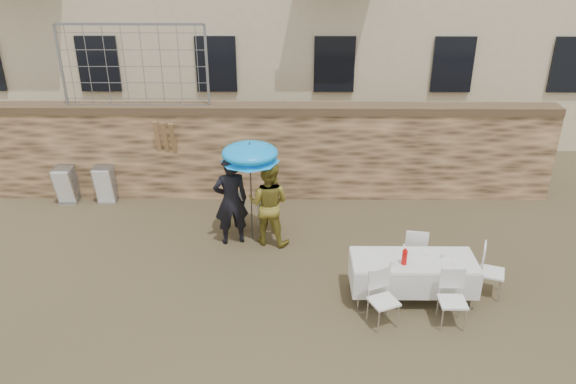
{
  "coord_description": "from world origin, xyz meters",
  "views": [
    {
      "loc": [
        0.49,
        -7.23,
        5.87
      ],
      "look_at": [
        0.4,
        2.2,
        1.4
      ],
      "focal_mm": 35.0,
      "sensor_mm": 36.0,
      "label": 1
    }
  ],
  "objects_px": {
    "man_suit": "(231,201)",
    "woman_dress": "(269,204)",
    "soda_bottle": "(405,257)",
    "table_chair_front_right": "(453,300)",
    "table_chair_side": "(492,271)",
    "table_chair_front_left": "(384,300)",
    "chair_stack_left": "(69,181)",
    "banquet_table": "(414,261)",
    "couple_chair_left": "(234,209)",
    "table_chair_back": "(415,250)",
    "umbrella": "(250,156)",
    "couple_chair_right": "(268,209)",
    "chair_stack_right": "(108,181)"
  },
  "relations": [
    {
      "from": "banquet_table",
      "to": "man_suit",
      "type": "bearing_deg",
      "value": 150.22
    },
    {
      "from": "table_chair_front_right",
      "to": "couple_chair_left",
      "type": "bearing_deg",
      "value": 140.44
    },
    {
      "from": "man_suit",
      "to": "umbrella",
      "type": "xyz_separation_m",
      "value": [
        0.4,
        0.1,
        0.92
      ]
    },
    {
      "from": "table_chair_back",
      "to": "chair_stack_left",
      "type": "xyz_separation_m",
      "value": [
        -7.52,
        3.07,
        -0.02
      ]
    },
    {
      "from": "man_suit",
      "to": "couple_chair_left",
      "type": "height_order",
      "value": "man_suit"
    },
    {
      "from": "umbrella",
      "to": "couple_chair_left",
      "type": "relative_size",
      "value": 2.05
    },
    {
      "from": "umbrella",
      "to": "chair_stack_right",
      "type": "height_order",
      "value": "umbrella"
    },
    {
      "from": "soda_bottle",
      "to": "table_chair_front_right",
      "type": "distance_m",
      "value": 1.02
    },
    {
      "from": "soda_bottle",
      "to": "man_suit",
      "type": "bearing_deg",
      "value": 146.67
    },
    {
      "from": "couple_chair_left",
      "to": "chair_stack_right",
      "type": "height_order",
      "value": "couple_chair_left"
    },
    {
      "from": "banquet_table",
      "to": "soda_bottle",
      "type": "xyz_separation_m",
      "value": [
        -0.2,
        -0.15,
        0.17
      ]
    },
    {
      "from": "table_chair_front_left",
      "to": "chair_stack_left",
      "type": "xyz_separation_m",
      "value": [
        -6.72,
        4.62,
        -0.02
      ]
    },
    {
      "from": "woman_dress",
      "to": "chair_stack_left",
      "type": "bearing_deg",
      "value": -6.64
    },
    {
      "from": "chair_stack_left",
      "to": "table_chair_front_right",
      "type": "bearing_deg",
      "value": -30.59
    },
    {
      "from": "table_chair_front_right",
      "to": "table_chair_side",
      "type": "xyz_separation_m",
      "value": [
        0.9,
        0.85,
        0.0
      ]
    },
    {
      "from": "couple_chair_right",
      "to": "table_chair_front_left",
      "type": "xyz_separation_m",
      "value": [
        1.99,
        -3.18,
        0.0
      ]
    },
    {
      "from": "woman_dress",
      "to": "couple_chair_left",
      "type": "bearing_deg",
      "value": -20.28
    },
    {
      "from": "table_chair_back",
      "to": "chair_stack_right",
      "type": "xyz_separation_m",
      "value": [
        -6.62,
        3.07,
        -0.02
      ]
    },
    {
      "from": "umbrella",
      "to": "table_chair_front_left",
      "type": "relative_size",
      "value": 2.05
    },
    {
      "from": "man_suit",
      "to": "woman_dress",
      "type": "height_order",
      "value": "man_suit"
    },
    {
      "from": "couple_chair_left",
      "to": "table_chair_back",
      "type": "height_order",
      "value": "same"
    },
    {
      "from": "chair_stack_left",
      "to": "couple_chair_left",
      "type": "bearing_deg",
      "value": -19.66
    },
    {
      "from": "woman_dress",
      "to": "table_chair_front_left",
      "type": "relative_size",
      "value": 1.83
    },
    {
      "from": "table_chair_front_right",
      "to": "table_chair_side",
      "type": "distance_m",
      "value": 1.24
    },
    {
      "from": "table_chair_side",
      "to": "soda_bottle",
      "type": "bearing_deg",
      "value": 118.58
    },
    {
      "from": "couple_chair_left",
      "to": "chair_stack_right",
      "type": "relative_size",
      "value": 1.04
    },
    {
      "from": "chair_stack_right",
      "to": "chair_stack_left",
      "type": "bearing_deg",
      "value": 180.0
    },
    {
      "from": "couple_chair_right",
      "to": "table_chair_front_right",
      "type": "xyz_separation_m",
      "value": [
        3.09,
        -3.18,
        0.0
      ]
    },
    {
      "from": "man_suit",
      "to": "soda_bottle",
      "type": "height_order",
      "value": "man_suit"
    },
    {
      "from": "couple_chair_right",
      "to": "chair_stack_right",
      "type": "bearing_deg",
      "value": -19.2
    },
    {
      "from": "soda_bottle",
      "to": "chair_stack_left",
      "type": "distance_m",
      "value": 8.19
    },
    {
      "from": "umbrella",
      "to": "banquet_table",
      "type": "xyz_separation_m",
      "value": [
        2.89,
        -1.98,
        -1.12
      ]
    },
    {
      "from": "table_chair_front_right",
      "to": "chair_stack_left",
      "type": "bearing_deg",
      "value": 149.87
    },
    {
      "from": "couple_chair_left",
      "to": "umbrella",
      "type": "bearing_deg",
      "value": 116.45
    },
    {
      "from": "couple_chair_right",
      "to": "table_chair_front_right",
      "type": "relative_size",
      "value": 1.0
    },
    {
      "from": "couple_chair_right",
      "to": "couple_chair_left",
      "type": "bearing_deg",
      "value": 1.4
    },
    {
      "from": "couple_chair_left",
      "to": "table_chair_front_right",
      "type": "distance_m",
      "value": 4.95
    },
    {
      "from": "couple_chair_left",
      "to": "woman_dress",
      "type": "bearing_deg",
      "value": 128.56
    },
    {
      "from": "table_chair_side",
      "to": "table_chair_front_left",
      "type": "bearing_deg",
      "value": 132.72
    },
    {
      "from": "woman_dress",
      "to": "couple_chair_left",
      "type": "relative_size",
      "value": 1.83
    },
    {
      "from": "couple_chair_left",
      "to": "table_chair_front_left",
      "type": "distance_m",
      "value": 4.17
    },
    {
      "from": "chair_stack_left",
      "to": "man_suit",
      "type": "bearing_deg",
      "value": -26.29
    },
    {
      "from": "couple_chair_right",
      "to": "soda_bottle",
      "type": "relative_size",
      "value": 3.69
    },
    {
      "from": "table_chair_front_left",
      "to": "chair_stack_left",
      "type": "height_order",
      "value": "table_chair_front_left"
    },
    {
      "from": "woman_dress",
      "to": "soda_bottle",
      "type": "distance_m",
      "value": 3.1
    },
    {
      "from": "soda_bottle",
      "to": "chair_stack_right",
      "type": "height_order",
      "value": "soda_bottle"
    },
    {
      "from": "woman_dress",
      "to": "soda_bottle",
      "type": "height_order",
      "value": "woman_dress"
    },
    {
      "from": "table_chair_front_right",
      "to": "chair_stack_left",
      "type": "height_order",
      "value": "table_chair_front_right"
    },
    {
      "from": "man_suit",
      "to": "woman_dress",
      "type": "bearing_deg",
      "value": 164.19
    },
    {
      "from": "man_suit",
      "to": "banquet_table",
      "type": "relative_size",
      "value": 0.89
    }
  ]
}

